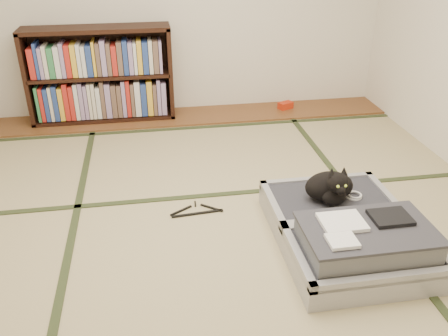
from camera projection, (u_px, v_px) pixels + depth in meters
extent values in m
plane|color=tan|center=(225.00, 225.00, 3.17)|extent=(4.50, 4.50, 0.00)
cube|color=brown|center=(193.00, 116.00, 4.91)|extent=(4.00, 0.50, 0.02)
cube|color=red|center=(285.00, 105.00, 5.06)|extent=(0.17, 0.14, 0.07)
cube|color=#2D381E|center=(71.00, 240.00, 3.03)|extent=(0.05, 4.50, 0.01)
cube|color=#2D381E|center=(366.00, 212.00, 3.32)|extent=(0.05, 4.50, 0.01)
cube|color=#2D381E|center=(216.00, 195.00, 3.52)|extent=(4.00, 0.05, 0.01)
cube|color=#2D381E|center=(196.00, 128.00, 4.66)|extent=(4.00, 0.05, 0.01)
cube|color=black|center=(28.00, 78.00, 4.53)|extent=(0.04, 0.32, 0.90)
cube|color=black|center=(170.00, 72.00, 4.73)|extent=(0.04, 0.32, 0.90)
cube|color=black|center=(106.00, 117.00, 4.84)|extent=(1.39, 0.32, 0.04)
cube|color=black|center=(95.00, 29.00, 4.43)|extent=(1.39, 0.32, 0.04)
cube|color=black|center=(101.00, 75.00, 4.63)|extent=(1.33, 0.32, 0.03)
cube|color=black|center=(102.00, 71.00, 4.76)|extent=(1.39, 0.02, 0.90)
cube|color=gray|center=(103.00, 97.00, 4.72)|extent=(1.25, 0.22, 0.38)
cube|color=gray|center=(98.00, 56.00, 4.53)|extent=(1.25, 0.22, 0.34)
cube|color=#9F9EA3|center=(363.00, 260.00, 2.73)|extent=(0.84, 0.56, 0.14)
cube|color=#2F2F37|center=(364.00, 255.00, 2.72)|extent=(0.75, 0.47, 0.11)
cube|color=#9F9EA3|center=(385.00, 279.00, 2.47)|extent=(0.84, 0.04, 0.06)
cube|color=#9F9EA3|center=(347.00, 224.00, 2.92)|extent=(0.84, 0.04, 0.06)
cube|color=#9F9EA3|center=(298.00, 257.00, 2.64)|extent=(0.04, 0.56, 0.06)
cube|color=#9F9EA3|center=(429.00, 243.00, 2.76)|extent=(0.04, 0.56, 0.06)
cube|color=#9F9EA3|center=(328.00, 209.00, 3.22)|extent=(0.84, 0.56, 0.14)
cube|color=#2F2F37|center=(329.00, 204.00, 3.20)|extent=(0.75, 0.47, 0.11)
cube|color=#9F9EA3|center=(344.00, 220.00, 2.96)|extent=(0.84, 0.04, 0.06)
cube|color=#9F9EA3|center=(317.00, 181.00, 3.41)|extent=(0.84, 0.04, 0.06)
cube|color=#9F9EA3|center=(273.00, 204.00, 3.13)|extent=(0.04, 0.56, 0.06)
cube|color=#9F9EA3|center=(385.00, 194.00, 3.24)|extent=(0.04, 0.56, 0.06)
cylinder|color=black|center=(346.00, 222.00, 2.94)|extent=(0.75, 0.03, 0.03)
cube|color=gray|center=(366.00, 241.00, 2.67)|extent=(0.71, 0.43, 0.14)
cube|color=#3B3B43|center=(368.00, 229.00, 2.63)|extent=(0.74, 0.46, 0.02)
cube|color=white|center=(342.00, 222.00, 2.65)|extent=(0.25, 0.20, 0.02)
cube|color=black|center=(390.00, 217.00, 2.69)|extent=(0.22, 0.18, 0.02)
cube|color=white|center=(342.00, 241.00, 2.49)|extent=(0.16, 0.13, 0.02)
cube|color=white|center=(340.00, 297.00, 2.46)|extent=(0.07, 0.01, 0.05)
cube|color=white|center=(364.00, 296.00, 2.49)|extent=(0.06, 0.01, 0.04)
cube|color=orange|center=(433.00, 285.00, 2.54)|extent=(0.06, 0.01, 0.04)
cube|color=#197F33|center=(420.00, 284.00, 2.52)|extent=(0.04, 0.01, 0.03)
ellipsoid|color=black|center=(329.00, 186.00, 3.12)|extent=(0.32, 0.21, 0.20)
ellipsoid|color=black|center=(334.00, 197.00, 3.05)|extent=(0.16, 0.12, 0.12)
ellipsoid|color=black|center=(338.00, 183.00, 2.96)|extent=(0.14, 0.13, 0.13)
sphere|color=black|center=(341.00, 190.00, 2.92)|extent=(0.06, 0.06, 0.06)
cone|color=black|center=(332.00, 172.00, 2.94)|extent=(0.05, 0.06, 0.06)
cone|color=black|center=(344.00, 171.00, 2.95)|extent=(0.05, 0.06, 0.06)
sphere|color=#A5BF33|center=(338.00, 187.00, 2.90)|extent=(0.02, 0.02, 0.02)
sphere|color=#A5BF33|center=(346.00, 186.00, 2.91)|extent=(0.02, 0.02, 0.02)
cylinder|color=black|center=(338.00, 187.00, 3.26)|extent=(0.20, 0.12, 0.04)
torus|color=white|center=(353.00, 196.00, 3.19)|extent=(0.12, 0.12, 0.02)
torus|color=white|center=(355.00, 195.00, 3.18)|extent=(0.10, 0.10, 0.01)
cube|color=black|center=(197.00, 213.00, 3.29)|extent=(0.36, 0.05, 0.01)
cube|color=black|center=(181.00, 211.00, 3.32)|extent=(0.16, 0.11, 0.01)
cube|color=black|center=(212.00, 208.00, 3.35)|extent=(0.15, 0.12, 0.01)
cylinder|color=black|center=(195.00, 204.00, 3.40)|extent=(0.01, 0.06, 0.01)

